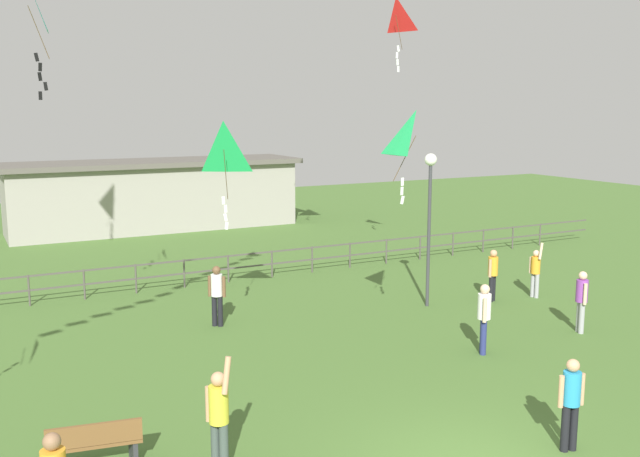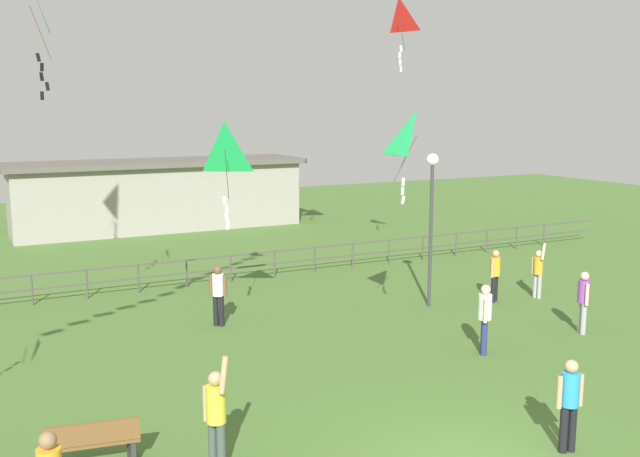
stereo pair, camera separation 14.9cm
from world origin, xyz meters
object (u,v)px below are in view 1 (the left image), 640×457
(person_3, at_px, (217,292))
(kite_6, at_px, (28,9))
(person_6, at_px, (571,398))
(person_4, at_px, (582,298))
(person_5, at_px, (493,272))
(person_7, at_px, (219,414))
(park_bench, at_px, (95,443))
(kite_5, at_px, (396,17))
(person_0, at_px, (484,314))
(kite_2, at_px, (415,138))
(lamppost, at_px, (430,197))
(person_2, at_px, (535,270))
(kite_3, at_px, (224,152))

(person_3, height_order, kite_6, kite_6)
(person_3, relative_size, person_6, 1.01)
(person_4, bearing_deg, person_5, 89.44)
(person_6, relative_size, person_7, 0.82)
(park_bench, xyz_separation_m, kite_5, (11.60, 8.85, 8.32))
(person_0, distance_m, kite_2, 4.53)
(person_3, bearing_deg, kite_5, 18.16)
(park_bench, xyz_separation_m, person_5, (12.71, 4.98, 0.46))
(person_7, distance_m, kite_5, 15.98)
(lamppost, height_order, park_bench, lamppost)
(person_0, distance_m, person_3, 7.07)
(lamppost, bearing_deg, person_2, -12.10)
(person_2, height_order, kite_5, kite_5)
(lamppost, distance_m, person_3, 6.74)
(kite_2, height_order, kite_6, kite_6)
(kite_6, bearing_deg, kite_5, 9.89)
(kite_2, bearing_deg, person_3, 136.10)
(person_7, bearing_deg, person_2, 24.84)
(person_4, xyz_separation_m, person_6, (-5.33, -4.62, -0.00))
(park_bench, distance_m, kite_2, 9.86)
(person_5, height_order, kite_5, kite_5)
(kite_3, height_order, kite_5, kite_5)
(person_2, relative_size, person_7, 0.88)
(lamppost, relative_size, person_6, 2.76)
(kite_5, bearing_deg, person_7, -134.80)
(person_7, xyz_separation_m, kite_6, (-1.60, 7.91, 7.08))
(lamppost, distance_m, person_2, 4.37)
(person_3, distance_m, kite_6, 8.31)
(person_5, relative_size, kite_6, 0.59)
(person_2, height_order, kite_3, kite_3)
(lamppost, relative_size, person_5, 2.83)
(kite_5, bearing_deg, lamppost, -105.79)
(lamppost, distance_m, person_5, 3.19)
(person_0, distance_m, kite_6, 12.81)
(park_bench, relative_size, person_5, 0.96)
(person_2, bearing_deg, person_3, 169.67)
(park_bench, bearing_deg, person_6, -22.91)
(person_2, height_order, person_4, person_2)
(lamppost, distance_m, kite_5, 6.52)
(lamppost, xyz_separation_m, person_0, (-1.31, -4.04, -2.32))
(person_4, relative_size, person_7, 0.82)
(person_2, relative_size, kite_3, 0.66)
(person_2, xyz_separation_m, person_6, (-6.85, -7.82, 0.06))
(kite_3, relative_size, kite_6, 0.98)
(lamppost, bearing_deg, kite_5, 74.21)
(person_7, distance_m, kite_2, 8.58)
(person_6, relative_size, kite_5, 0.70)
(person_6, xyz_separation_m, person_7, (-5.60, 2.06, 0.07))
(person_6, bearing_deg, kite_2, 81.83)
(person_5, height_order, person_6, person_6)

